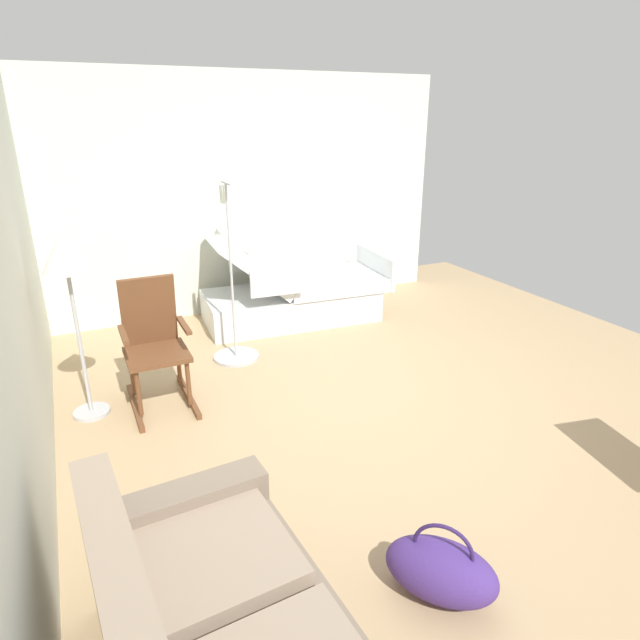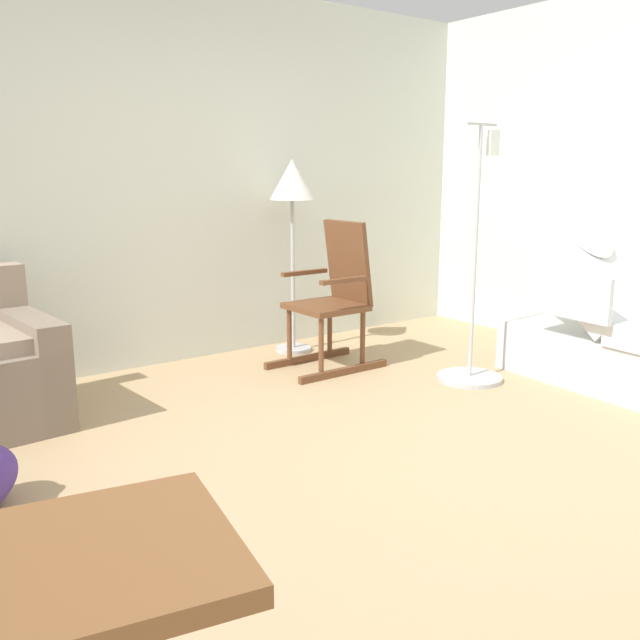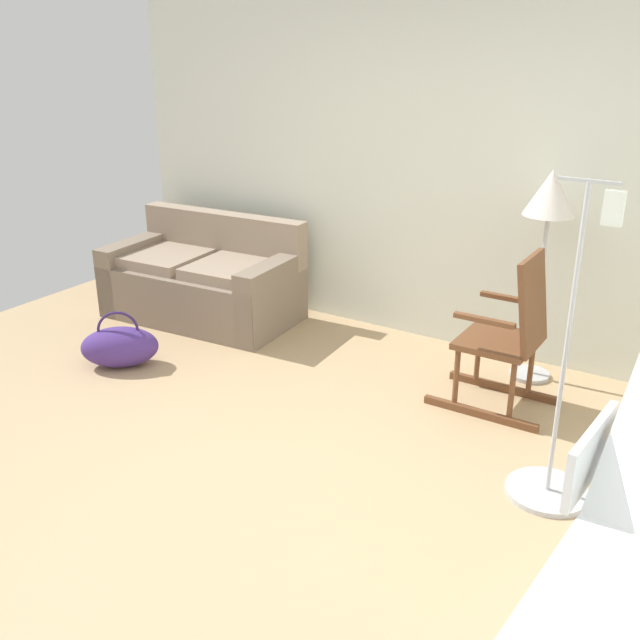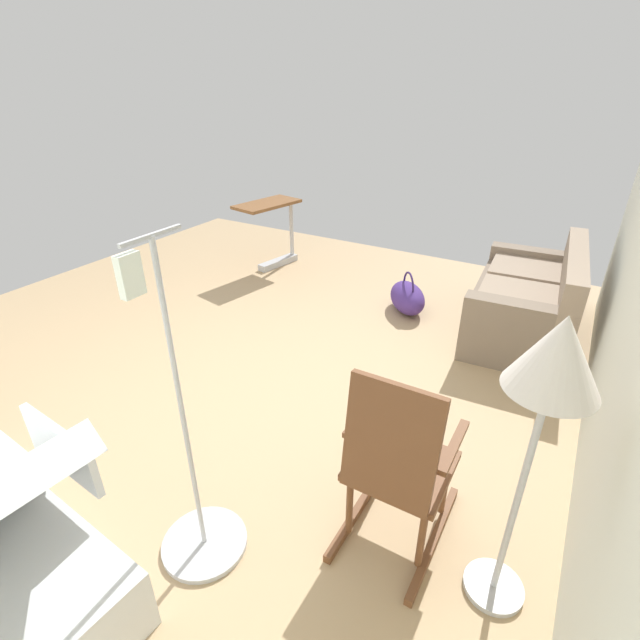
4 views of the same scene
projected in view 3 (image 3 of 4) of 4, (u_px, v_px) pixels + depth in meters
ground_plane at (262, 477)px, 4.05m from camera, size 6.95×6.95×0.00m
back_wall at (447, 169)px, 5.41m from camera, size 5.76×0.10×2.70m
couch at (204, 282)px, 6.22m from camera, size 1.65×0.95×0.85m
rocking_chair at (509, 336)px, 4.62m from camera, size 0.76×0.50×1.05m
floor_lamp at (549, 208)px, 4.77m from camera, size 0.34×0.34×1.48m
duffel_bag at (120, 346)px, 5.33m from camera, size 0.64×0.60×0.43m
iv_pole at (554, 454)px, 3.80m from camera, size 0.44×0.44×1.69m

